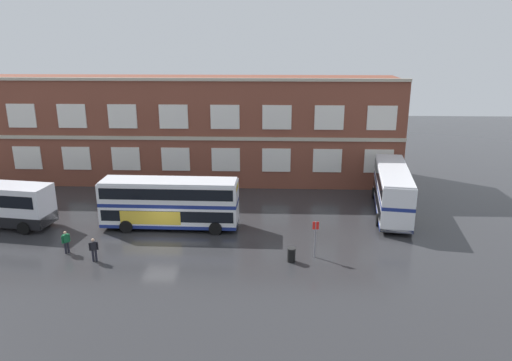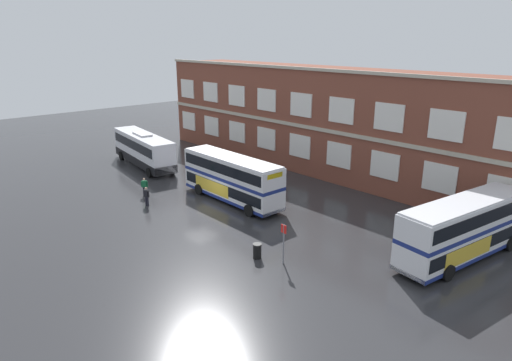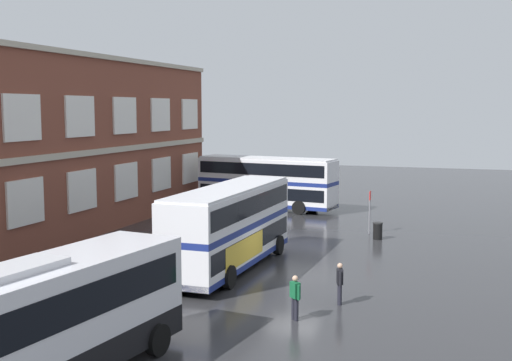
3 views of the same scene
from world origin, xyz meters
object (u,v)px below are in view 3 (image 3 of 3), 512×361
(double_decker_middle, at_px, (267,182))
(bus_stand_flag, at_px, (370,208))
(touring_coach, at_px, (17,336))
(waiting_passenger, at_px, (295,296))
(station_litter_bin, at_px, (378,231))
(double_decker_near, at_px, (230,226))
(second_passenger, at_px, (340,282))

(double_decker_middle, xyz_separation_m, bus_stand_flag, (-7.45, -9.20, -0.51))
(touring_coach, bearing_deg, waiting_passenger, -29.14)
(double_decker_middle, relative_size, station_litter_bin, 10.93)
(double_decker_middle, height_order, station_litter_bin, double_decker_middle)
(waiting_passenger, relative_size, station_litter_bin, 1.65)
(touring_coach, distance_m, bus_stand_flag, 27.48)
(station_litter_bin, bearing_deg, double_decker_near, 148.88)
(double_decker_near, bearing_deg, touring_coach, 179.90)
(second_passenger, bearing_deg, waiting_passenger, 154.17)
(double_decker_middle, height_order, second_passenger, double_decker_middle)
(second_passenger, height_order, bus_stand_flag, bus_stand_flag)
(touring_coach, bearing_deg, double_decker_near, -0.10)
(double_decker_middle, bearing_deg, second_passenger, -155.52)
(double_decker_near, height_order, bus_stand_flag, double_decker_near)
(touring_coach, height_order, waiting_passenger, touring_coach)
(second_passenger, distance_m, bus_stand_flag, 15.45)
(double_decker_near, relative_size, double_decker_middle, 0.98)
(double_decker_near, distance_m, bus_stand_flag, 12.43)
(double_decker_near, xyz_separation_m, waiting_passenger, (-6.51, -5.08, -1.22))
(double_decker_middle, relative_size, second_passenger, 6.62)
(touring_coach, relative_size, second_passenger, 7.20)
(touring_coach, bearing_deg, station_litter_bin, -13.03)
(bus_stand_flag, bearing_deg, station_litter_bin, -155.59)
(double_decker_near, bearing_deg, bus_stand_flag, -24.11)
(touring_coach, bearing_deg, double_decker_middle, 6.79)
(double_decker_middle, distance_m, second_passenger, 25.12)
(waiting_passenger, bearing_deg, double_decker_middle, 19.99)
(second_passenger, distance_m, station_litter_bin, 13.72)
(second_passenger, relative_size, station_litter_bin, 1.65)
(touring_coach, relative_size, station_litter_bin, 11.88)
(double_decker_near, height_order, touring_coach, double_decker_near)
(waiting_passenger, bearing_deg, double_decker_near, 37.95)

